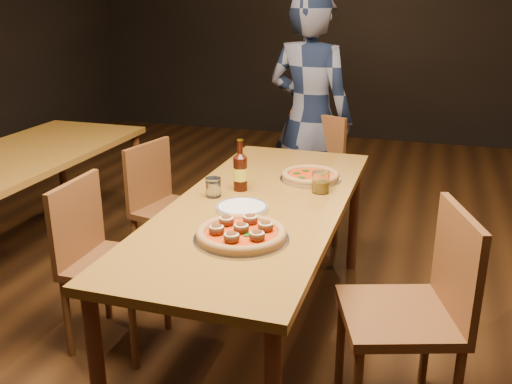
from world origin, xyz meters
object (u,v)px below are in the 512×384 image
(beer_bottle, at_px, (240,173))
(table_main, at_px, (259,216))
(table_left, at_px, (11,168))
(amber_glass, at_px, (321,182))
(chair_end, at_px, (298,182))
(plate_stack, at_px, (242,208))
(chair_main_nw, at_px, (115,263))
(pizza_meatball, at_px, (241,233))
(water_glass, at_px, (213,187))
(diner, at_px, (310,119))
(chair_main_sw, at_px, (174,210))
(pizza_margherita, at_px, (311,176))
(chair_main_e, at_px, (399,314))

(beer_bottle, bearing_deg, table_main, -45.12)
(table_left, bearing_deg, amber_glass, -1.94)
(table_main, height_order, chair_end, chair_end)
(beer_bottle, bearing_deg, plate_stack, -69.62)
(chair_main_nw, relative_size, pizza_meatball, 2.26)
(chair_main_nw, xyz_separation_m, chair_end, (0.59, 1.39, 0.04))
(amber_glass, bearing_deg, table_left, 178.06)
(chair_main_nw, height_order, amber_glass, chair_main_nw)
(water_glass, height_order, diner, diner)
(chair_main_sw, relative_size, amber_glass, 8.03)
(amber_glass, bearing_deg, pizza_margherita, 116.12)
(chair_main_nw, distance_m, amber_glass, 1.10)
(table_main, bearing_deg, pizza_meatball, -82.31)
(table_left, height_order, chair_main_nw, chair_main_nw)
(plate_stack, bearing_deg, pizza_margherita, 69.66)
(beer_bottle, bearing_deg, pizza_margherita, 42.36)
(diner, bearing_deg, pizza_margherita, 118.98)
(table_left, bearing_deg, beer_bottle, -5.65)
(chair_main_nw, relative_size, plate_stack, 3.79)
(chair_main_nw, bearing_deg, beer_bottle, -52.97)
(pizza_margherita, bearing_deg, chair_end, 108.20)
(beer_bottle, xyz_separation_m, water_glass, (-0.10, -0.13, -0.05))
(pizza_margherita, bearing_deg, diner, 102.95)
(chair_main_sw, bearing_deg, pizza_margherita, -83.79)
(table_main, height_order, pizza_meatball, pizza_meatball)
(table_left, height_order, chair_main_e, chair_main_e)
(chair_main_sw, distance_m, diner, 1.18)
(pizza_meatball, xyz_separation_m, beer_bottle, (-0.20, 0.58, 0.07))
(diner, bearing_deg, chair_main_e, 129.55)
(chair_main_nw, bearing_deg, chair_main_e, -95.60)
(chair_end, distance_m, diner, 0.47)
(chair_main_sw, xyz_separation_m, chair_end, (0.63, 0.62, 0.05))
(chair_main_e, relative_size, amber_glass, 8.85)
(beer_bottle, xyz_separation_m, diner, (0.08, 1.26, 0.03))
(chair_end, bearing_deg, diner, 111.32)
(table_left, xyz_separation_m, chair_main_sw, (0.99, 0.22, -0.24))
(table_main, relative_size, chair_main_nw, 2.24)
(pizza_meatball, bearing_deg, water_glass, 123.71)
(pizza_margherita, height_order, diner, diner)
(chair_main_sw, xyz_separation_m, pizza_margherita, (0.87, -0.09, 0.33))
(pizza_margherita, bearing_deg, beer_bottle, -137.64)
(water_glass, bearing_deg, table_left, 168.91)
(beer_bottle, bearing_deg, water_glass, -125.95)
(beer_bottle, height_order, water_glass, beer_bottle)
(table_main, xyz_separation_m, pizza_meatball, (0.06, -0.44, 0.10))
(chair_main_e, bearing_deg, beer_bottle, -139.83)
(table_left, height_order, plate_stack, plate_stack)
(chair_end, xyz_separation_m, pizza_meatball, (0.13, -1.57, 0.29))
(table_main, relative_size, diner, 1.15)
(chair_main_e, bearing_deg, table_left, -124.11)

